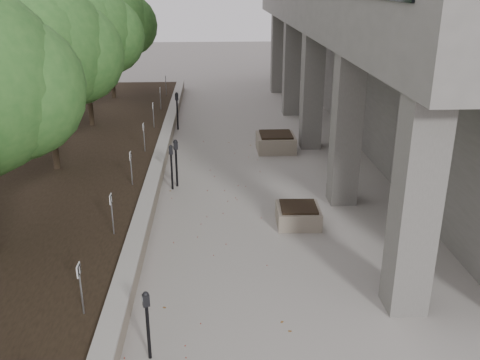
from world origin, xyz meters
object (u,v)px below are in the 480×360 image
object	(u,v)px
crabapple_tree_4	(85,54)
parking_meter_4	(172,167)
crabapple_tree_3	(46,78)
parking_meter_2	(148,326)
planter_back	(276,142)
parking_meter_3	(176,163)
parking_meter_5	(177,111)
planter_front	(298,215)
crabapple_tree_5	(109,39)

from	to	relation	value
crabapple_tree_4	parking_meter_4	size ratio (longest dim) A/B	4.03
crabapple_tree_3	parking_meter_4	xyz separation A→B (m)	(3.50, -0.87, -2.45)
parking_meter_2	planter_back	xyz separation A→B (m)	(3.30, 10.86, -0.32)
crabapple_tree_3	parking_meter_3	bearing A→B (deg)	-10.10
crabapple_tree_3	parking_meter_5	distance (m)	6.92
planter_front	planter_back	size ratio (longest dim) A/B	0.80
parking_meter_2	planter_front	distance (m)	5.79
parking_meter_3	planter_front	distance (m)	4.21
parking_meter_2	crabapple_tree_5	bearing A→B (deg)	81.12
crabapple_tree_4	parking_meter_5	world-z (taller)	crabapple_tree_4
parking_meter_2	parking_meter_4	distance (m)	7.33
crabapple_tree_4	planter_back	size ratio (longest dim) A/B	4.09
crabapple_tree_5	parking_meter_4	bearing A→B (deg)	-72.17
parking_meter_4	parking_meter_5	world-z (taller)	parking_meter_5
parking_meter_2	parking_meter_3	xyz separation A→B (m)	(-0.00, 7.56, 0.09)
parking_meter_5	planter_front	xyz separation A→B (m)	(3.51, -8.99, -0.51)
parking_meter_5	planter_front	distance (m)	9.66
parking_meter_4	planter_front	xyz separation A→B (m)	(3.29, -2.50, -0.43)
parking_meter_5	planter_front	bearing A→B (deg)	-68.16
parking_meter_5	parking_meter_2	bearing A→B (deg)	-88.03
crabapple_tree_4	parking_meter_3	distance (m)	7.12
parking_meter_5	planter_front	size ratio (longest dim) A/B	1.44
parking_meter_2	parking_meter_4	xyz separation A→B (m)	(-0.13, 7.33, 0.05)
crabapple_tree_5	parking_meter_2	size ratio (longest dim) A/B	4.35
parking_meter_2	parking_meter_5	size ratio (longest dim) A/B	0.82
parking_meter_4	planter_back	bearing A→B (deg)	39.09
parking_meter_3	planter_back	distance (m)	4.68
crabapple_tree_3	crabapple_tree_4	bearing A→B (deg)	90.00
parking_meter_5	crabapple_tree_5	bearing A→B (deg)	127.35
planter_back	crabapple_tree_5	bearing A→B (deg)	133.29
parking_meter_5	parking_meter_4	bearing A→B (deg)	-87.55
planter_front	planter_back	distance (m)	6.03
parking_meter_4	planter_front	world-z (taller)	parking_meter_4
parking_meter_2	parking_meter_3	distance (m)	7.56
crabapple_tree_3	planter_front	distance (m)	8.11
parking_meter_2	planter_front	bearing A→B (deg)	36.64
planter_front	crabapple_tree_3	bearing A→B (deg)	153.56
crabapple_tree_4	parking_meter_2	world-z (taller)	crabapple_tree_4
parking_meter_5	crabapple_tree_3	bearing A→B (deg)	-119.77
crabapple_tree_4	planter_back	bearing A→B (deg)	-18.74
crabapple_tree_4	planter_back	world-z (taller)	crabapple_tree_4
crabapple_tree_3	planter_front	bearing A→B (deg)	-26.44
parking_meter_2	parking_meter_4	size ratio (longest dim) A/B	0.93
crabapple_tree_5	parking_meter_5	xyz separation A→B (m)	(3.28, -4.38, -2.36)
crabapple_tree_3	planter_back	distance (m)	7.93
planter_back	parking_meter_3	bearing A→B (deg)	-135.03
parking_meter_2	parking_meter_5	distance (m)	13.83
crabapple_tree_5	parking_meter_3	world-z (taller)	crabapple_tree_5
parking_meter_2	planter_back	bearing A→B (deg)	52.97
crabapple_tree_5	parking_meter_4	distance (m)	11.68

